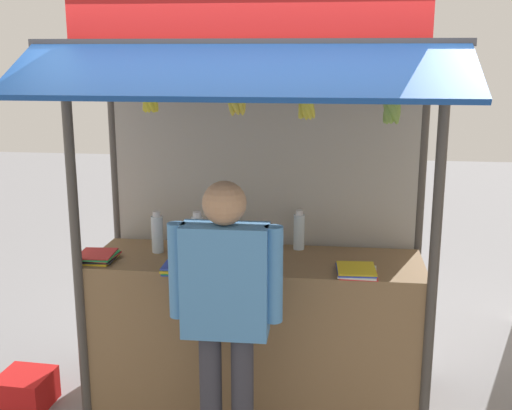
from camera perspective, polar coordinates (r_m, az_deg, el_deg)
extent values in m
plane|color=gray|center=(4.48, 0.00, -16.79)|extent=(20.00, 20.00, 0.00)
cube|color=olive|center=(4.25, 0.00, -11.08)|extent=(2.10, 0.65, 0.98)
cylinder|color=#4C4742|center=(3.99, -15.75, -3.26)|extent=(0.06, 0.06, 2.28)
cylinder|color=#4C4742|center=(3.72, 15.60, -4.46)|extent=(0.06, 0.06, 2.28)
cylinder|color=#4C4742|center=(4.66, -12.24, -0.68)|extent=(0.06, 0.06, 2.28)
cylinder|color=#4C4742|center=(4.43, 14.29, -1.52)|extent=(0.06, 0.06, 2.28)
cube|color=#B7B2A8|center=(4.43, 0.68, -1.43)|extent=(2.06, 0.04, 2.23)
cube|color=#3F3F44|center=(3.81, -0.11, 14.18)|extent=(2.30, 0.94, 0.04)
cube|color=#194799|center=(3.10, -1.86, 11.82)|extent=(2.26, 0.51, 0.26)
cube|color=red|center=(3.40, -1.07, 17.55)|extent=(1.89, 0.04, 0.35)
cylinder|color=#59544C|center=(3.44, -0.92, 12.59)|extent=(1.99, 0.02, 0.02)
cylinder|color=silver|center=(4.10, -5.23, -2.82)|extent=(0.08, 0.08, 0.26)
cylinder|color=white|center=(4.07, -5.28, -0.85)|extent=(0.05, 0.05, 0.04)
cylinder|color=silver|center=(4.22, -8.78, -2.60)|extent=(0.08, 0.08, 0.24)
cylinder|color=white|center=(4.18, -8.85, -0.80)|extent=(0.05, 0.05, 0.03)
cylinder|color=silver|center=(4.24, 3.85, -2.41)|extent=(0.07, 0.07, 0.23)
cylinder|color=white|center=(4.21, 3.88, -0.67)|extent=(0.05, 0.05, 0.03)
cylinder|color=silver|center=(4.19, -3.59, -2.45)|extent=(0.08, 0.08, 0.26)
cylinder|color=blue|center=(4.15, -3.62, -0.49)|extent=(0.05, 0.05, 0.04)
cube|color=blue|center=(3.91, -6.85, -5.58)|extent=(0.20, 0.30, 0.01)
cube|color=green|center=(3.90, -6.80, -5.48)|extent=(0.20, 0.30, 0.01)
cube|color=yellow|center=(3.90, -6.91, -5.35)|extent=(0.19, 0.30, 0.01)
cube|color=blue|center=(3.90, -6.79, -5.12)|extent=(0.18, 0.29, 0.01)
cube|color=red|center=(3.85, 9.08, -6.02)|extent=(0.22, 0.25, 0.01)
cube|color=white|center=(3.84, 9.02, -5.92)|extent=(0.23, 0.26, 0.01)
cube|color=blue|center=(3.84, 8.87, -5.77)|extent=(0.24, 0.26, 0.01)
cube|color=yellow|center=(3.85, 8.93, -5.62)|extent=(0.24, 0.26, 0.01)
cube|color=yellow|center=(4.17, -13.97, -4.69)|extent=(0.22, 0.24, 0.01)
cube|color=black|center=(4.15, -13.82, -4.58)|extent=(0.22, 0.24, 0.01)
cube|color=red|center=(4.16, -13.85, -4.43)|extent=(0.24, 0.26, 0.01)
cube|color=green|center=(4.14, -13.90, -4.39)|extent=(0.22, 0.24, 0.01)
cube|color=red|center=(4.15, -14.01, -4.23)|extent=(0.23, 0.25, 0.01)
cylinder|color=#332D23|center=(3.42, 4.58, 11.46)|extent=(0.01, 0.01, 0.10)
cylinder|color=olive|center=(3.42, 4.55, 10.30)|extent=(0.04, 0.04, 0.04)
ellipsoid|color=gold|center=(3.42, 4.84, 8.85)|extent=(0.03, 0.07, 0.16)
ellipsoid|color=gold|center=(3.44, 4.80, 8.87)|extent=(0.06, 0.06, 0.16)
ellipsoid|color=gold|center=(3.45, 4.61, 8.93)|extent=(0.08, 0.04, 0.16)
ellipsoid|color=gold|center=(3.44, 4.22, 8.93)|extent=(0.07, 0.07, 0.16)
ellipsoid|color=gold|center=(3.43, 4.09, 8.91)|extent=(0.04, 0.08, 0.16)
ellipsoid|color=gold|center=(3.41, 4.29, 8.85)|extent=(0.06, 0.06, 0.16)
ellipsoid|color=gold|center=(3.40, 4.54, 8.85)|extent=(0.08, 0.04, 0.16)
ellipsoid|color=gold|center=(3.40, 4.89, 8.88)|extent=(0.07, 0.08, 0.16)
cylinder|color=#332D23|center=(3.45, -1.75, 11.69)|extent=(0.01, 0.01, 0.08)
cylinder|color=olive|center=(3.46, -1.74, 10.71)|extent=(0.04, 0.04, 0.04)
ellipsoid|color=gold|center=(3.45, -1.23, 9.30)|extent=(0.04, 0.09, 0.16)
ellipsoid|color=gold|center=(3.48, -1.42, 9.30)|extent=(0.08, 0.07, 0.17)
ellipsoid|color=gold|center=(3.49, -1.71, 9.30)|extent=(0.08, 0.04, 0.17)
ellipsoid|color=gold|center=(3.47, -1.99, 9.24)|extent=(0.05, 0.07, 0.17)
ellipsoid|color=gold|center=(3.46, -2.24, 9.29)|extent=(0.06, 0.09, 0.17)
ellipsoid|color=gold|center=(3.43, -2.00, 9.27)|extent=(0.09, 0.06, 0.17)
ellipsoid|color=gold|center=(3.44, -1.55, 9.24)|extent=(0.08, 0.06, 0.17)
cylinder|color=#332D23|center=(3.56, -9.49, 11.60)|extent=(0.01, 0.01, 0.07)
cylinder|color=olive|center=(3.56, -9.46, 10.68)|extent=(0.04, 0.04, 0.04)
ellipsoid|color=yellow|center=(3.56, -9.10, 9.32)|extent=(0.04, 0.08, 0.16)
ellipsoid|color=yellow|center=(3.58, -9.07, 9.37)|extent=(0.08, 0.07, 0.16)
ellipsoid|color=yellow|center=(3.59, -9.27, 9.36)|extent=(0.08, 0.04, 0.16)
ellipsoid|color=yellow|center=(3.59, -9.62, 9.39)|extent=(0.08, 0.08, 0.16)
ellipsoid|color=yellow|center=(3.57, -9.74, 9.32)|extent=(0.04, 0.08, 0.16)
ellipsoid|color=yellow|center=(3.55, -9.73, 9.31)|extent=(0.07, 0.07, 0.16)
ellipsoid|color=yellow|center=(3.54, -9.49, 9.31)|extent=(0.08, 0.04, 0.16)
ellipsoid|color=yellow|center=(3.55, -9.15, 9.34)|extent=(0.07, 0.08, 0.16)
cylinder|color=#332D23|center=(3.42, 12.14, 11.03)|extent=(0.01, 0.01, 0.12)
cylinder|color=olive|center=(3.43, 12.08, 9.68)|extent=(0.04, 0.04, 0.04)
ellipsoid|color=#84A944|center=(3.43, 12.45, 8.29)|extent=(0.05, 0.09, 0.16)
ellipsoid|color=#84A944|center=(3.45, 12.21, 8.28)|extent=(0.06, 0.06, 0.16)
ellipsoid|color=#84A944|center=(3.46, 12.02, 8.33)|extent=(0.08, 0.04, 0.16)
ellipsoid|color=#84A944|center=(3.45, 11.68, 8.35)|extent=(0.08, 0.07, 0.16)
ellipsoid|color=#84A944|center=(3.43, 11.64, 8.31)|extent=(0.04, 0.08, 0.16)
ellipsoid|color=#84A944|center=(3.41, 11.66, 8.32)|extent=(0.08, 0.08, 0.16)
ellipsoid|color=#84A944|center=(3.40, 12.09, 8.29)|extent=(0.10, 0.04, 0.16)
ellipsoid|color=#84A944|center=(3.42, 12.26, 8.25)|extent=(0.07, 0.07, 0.16)
cylinder|color=#383842|center=(3.72, -4.03, -16.72)|extent=(0.12, 0.12, 0.77)
cylinder|color=#383842|center=(3.69, -1.22, -16.93)|extent=(0.12, 0.12, 0.77)
cube|color=#4C8CCC|center=(3.41, -2.76, -6.74)|extent=(0.46, 0.20, 0.61)
cylinder|color=#4C8CCC|center=(3.45, -6.99, -5.80)|extent=(0.10, 0.10, 0.52)
cylinder|color=#4C8CCC|center=(3.36, 1.57, -6.21)|extent=(0.10, 0.10, 0.52)
sphere|color=tan|center=(3.29, -2.84, 0.17)|extent=(0.23, 0.23, 0.23)
cube|color=red|center=(4.59, -19.83, -15.25)|extent=(0.34, 0.34, 0.22)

